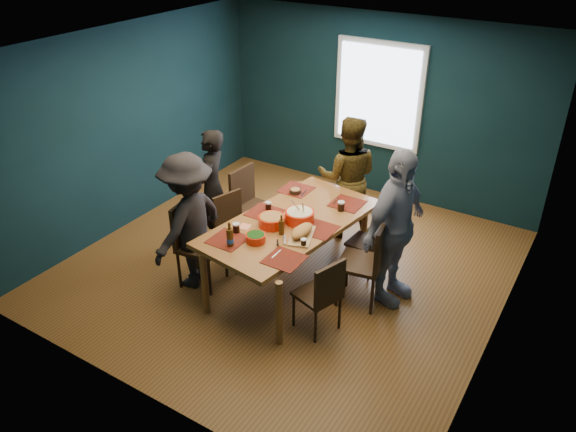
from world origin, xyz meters
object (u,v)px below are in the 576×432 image
Objects in this scene: chair_right_far at (371,239)px; person_right at (395,229)px; dining_table at (291,227)px; chair_right_near at (323,292)px; cutting_board at (302,232)px; person_near_left at (189,222)px; chair_left_far at (249,200)px; bowl_dumpling at (300,216)px; chair_left_mid at (233,224)px; bowl_salad at (272,221)px; person_far_left at (212,188)px; chair_right_mid at (370,257)px; person_back at (348,177)px; bowl_herbs at (256,238)px; chair_left_near at (193,237)px.

chair_right_far is 0.68m from person_right.
chair_right_near is (0.76, -0.61, -0.23)m from dining_table.
person_right is 3.15× the size of cutting_board.
chair_left_far is at bearing 177.85° from person_near_left.
chair_right_near reaches higher than dining_table.
dining_table is 0.18m from bowl_dumpling.
dining_table is 2.25× the size of chair_left_far.
person_right is (1.12, 0.32, 0.16)m from dining_table.
person_near_left is at bearing 124.80° from person_right.
person_right reaches higher than person_near_left.
bowl_salad reaches higher than chair_left_mid.
bowl_dumpling is (1.45, -0.22, 0.12)m from person_far_left.
chair_right_mid is at bearing -7.70° from chair_left_far.
person_far_left is at bearing -158.14° from person_near_left.
chair_left_mid is at bearing -153.23° from chair_right_far.
chair_right_near is (1.60, -0.61, -0.01)m from chair_left_mid.
person_back is at bearing 152.07° from person_near_left.
bowl_salad reaches higher than dining_table.
chair_right_mid is 0.63× the size of person_near_left.
bowl_salad is (1.23, -0.47, 0.11)m from person_far_left.
bowl_dumpling is at bearing 73.59° from bowl_herbs.
chair_left_mid is 0.70m from person_near_left.
chair_right_mid is at bearing 151.56° from person_right.
chair_left_mid reaches higher than chair_right_far.
person_far_left reaches higher than chair_left_near.
chair_right_mid is 1.57m from person_back.
chair_right_mid is 0.57× the size of person_right.
person_back is 1.51m from person_right.
chair_left_far is 1.33m from person_back.
bowl_dumpling is (-0.63, -0.62, 0.42)m from chair_right_far.
chair_right_mid reaches higher than cutting_board.
chair_left_mid is 1.58× the size of cutting_board.
chair_left_far is 1.95m from chair_right_mid.
chair_right_far is at bearing 126.04° from person_near_left.
chair_left_near is at bearing -139.72° from chair_right_far.
cutting_board is (0.18, -0.26, -0.02)m from bowl_dumpling.
person_right is at bearing 73.59° from person_far_left.
cutting_board reaches higher than dining_table.
chair_right_mid is 4.84× the size of bowl_herbs.
chair_left_far is 0.50m from person_far_left.
chair_right_near is at bearing -84.55° from chair_right_far.
person_right is at bearing 36.66° from bowl_herbs.
cutting_board is at bearing -31.16° from dining_table.
bowl_dumpling reaches higher than chair_right_mid.
chair_left_near is at bearing -140.48° from dining_table.
chair_left_mid is 1.19m from cutting_board.
chair_right_mid reaches higher than chair_right_near.
chair_left_far is at bearing 119.35° from chair_left_mid.
person_right is (1.96, 0.32, 0.38)m from chair_left_mid.
bowl_dumpling reaches higher than bowl_salad.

